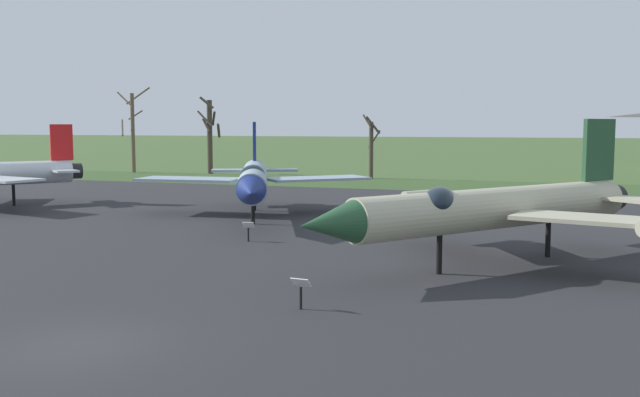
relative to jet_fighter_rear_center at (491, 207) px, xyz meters
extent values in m
plane|color=#425B2D|center=(-8.37, -13.10, -2.26)|extent=(600.00, 600.00, 0.00)
cube|color=#28282B|center=(-8.37, 2.76, -2.24)|extent=(84.78, 52.86, 0.05)
cube|color=#355026|center=(-8.37, 35.20, -2.23)|extent=(144.78, 12.00, 0.06)
cylinder|color=black|center=(-29.28, 13.27, -0.09)|extent=(1.35, 1.30, 1.06)
cube|color=red|center=(-29.77, 12.62, 1.89)|extent=(1.02, 1.28, 2.43)
cube|color=silver|center=(-30.98, 13.28, 0.02)|extent=(2.55, 2.40, 0.14)
cube|color=silver|center=(-28.79, 11.65, 0.02)|extent=(2.55, 2.40, 0.14)
cylinder|color=black|center=(-31.67, 10.08, -1.56)|extent=(0.20, 0.20, 1.42)
cylinder|color=#B7B293|center=(0.21, 0.28, -0.05)|extent=(9.29, 11.62, 1.54)
cone|color=#234C2D|center=(-4.44, -5.90, -0.05)|extent=(2.39, 2.52, 1.42)
cylinder|color=black|center=(4.43, 5.87, -0.05)|extent=(1.37, 1.33, 1.08)
ellipsoid|color=#19232D|center=(-1.59, -2.11, 0.38)|extent=(1.12, 2.10, 1.05)
cube|color=#B7B293|center=(-1.80, 2.97, -0.17)|extent=(4.36, 5.41, 0.14)
cube|color=#B7B293|center=(3.35, -0.92, -0.17)|extent=(5.29, 3.30, 0.14)
cylinder|color=#B7B293|center=(-3.43, 4.89, -0.17)|extent=(1.95, 2.32, 0.58)
cube|color=#234C2D|center=(3.84, 5.09, 2.01)|extent=(1.30, 1.64, 2.58)
cube|color=#B7B293|center=(2.66, 5.91, 0.07)|extent=(2.67, 2.51, 0.14)
cube|color=#B7B293|center=(4.95, 4.19, 0.07)|extent=(2.67, 2.51, 0.14)
cylinder|color=black|center=(-1.56, -2.07, -1.54)|extent=(0.21, 0.21, 1.44)
cylinder|color=black|center=(1.98, 2.63, -1.54)|extent=(0.21, 0.21, 1.44)
cylinder|color=black|center=(-4.47, -8.20, -1.91)|extent=(0.08, 0.08, 0.70)
cube|color=white|center=(-4.47, -8.20, -1.42)|extent=(0.59, 0.32, 0.27)
cylinder|color=#8EA3B2|center=(-14.32, 9.98, -0.03)|extent=(6.91, 13.00, 1.56)
cone|color=navy|center=(-11.18, 2.91, -0.03)|extent=(2.10, 2.35, 1.44)
cylinder|color=black|center=(-17.18, 16.45, -0.03)|extent=(1.35, 1.23, 1.09)
ellipsoid|color=#19232D|center=(-13.38, 7.88, 0.40)|extent=(1.11, 2.08, 1.04)
cube|color=#8EA3B2|center=(-18.44, 9.95, -0.14)|extent=(6.25, 3.24, 0.15)
cube|color=#8EA3B2|center=(-11.52, 13.01, -0.14)|extent=(6.23, 5.98, 0.15)
cube|color=navy|center=(-16.78, 15.55, 2.00)|extent=(0.96, 1.85, 2.50)
cube|color=#8EA3B2|center=(-18.18, 14.87, 0.09)|extent=(2.86, 2.34, 0.15)
cube|color=#8EA3B2|center=(-15.34, 16.13, 0.09)|extent=(2.86, 2.34, 0.15)
cylinder|color=black|center=(-13.11, 7.26, -1.53)|extent=(0.21, 0.21, 1.46)
cylinder|color=black|center=(-15.52, 12.70, -1.53)|extent=(0.21, 0.21, 1.46)
cylinder|color=black|center=(-10.95, 2.09, -1.93)|extent=(0.08, 0.08, 0.66)
cube|color=white|center=(-10.95, 2.09, -1.46)|extent=(0.57, 0.37, 0.29)
cylinder|color=brown|center=(-42.98, 40.39, 2.14)|extent=(0.42, 0.42, 8.81)
cylinder|color=brown|center=(-43.12, 41.20, 4.18)|extent=(1.73, 0.45, 1.11)
cylinder|color=brown|center=(-43.89, 39.76, 2.76)|extent=(1.50, 2.02, 1.87)
cylinder|color=brown|center=(-43.16, 39.34, 5.81)|extent=(2.24, 0.54, 1.76)
cylinder|color=brown|center=(-43.14, 41.80, 6.32)|extent=(2.94, 0.52, 1.95)
cylinder|color=#42382D|center=(-34.41, 42.24, 1.75)|extent=(0.58, 0.58, 8.02)
cylinder|color=#42382D|center=(-34.34, 41.51, 5.46)|extent=(1.64, 0.43, 1.35)
cylinder|color=#42382D|center=(-33.52, 42.64, 2.45)|extent=(1.13, 2.04, 1.56)
cylinder|color=#42382D|center=(-34.52, 41.36, 3.75)|extent=(1.92, 0.44, 1.73)
cylinder|color=#42382D|center=(-34.56, 41.78, 3.04)|extent=(1.23, 0.64, 1.51)
cylinder|color=#42382D|center=(-34.06, 42.55, 3.76)|extent=(0.95, 1.04, 1.57)
cylinder|color=#42382D|center=(-15.68, 40.55, 0.55)|extent=(0.42, 0.42, 5.62)
cylinder|color=#42382D|center=(-15.96, 40.07, 3.41)|extent=(1.16, 0.79, 1.37)
cylinder|color=#42382D|center=(-15.36, 39.97, 3.05)|extent=(1.43, 0.93, 1.78)
cylinder|color=#42382D|center=(-15.52, 41.16, 1.67)|extent=(1.38, 0.52, 1.79)
camera|label=1|loc=(2.61, -26.65, 3.05)|focal=39.55mm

